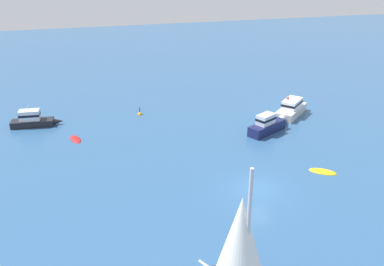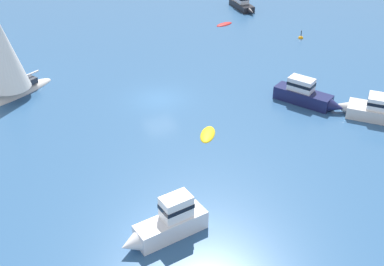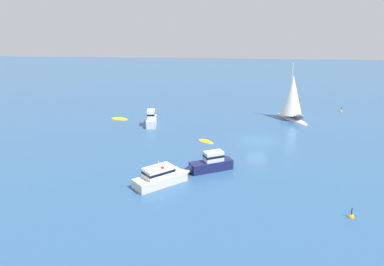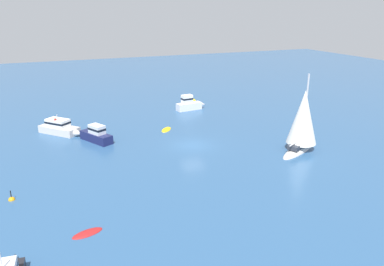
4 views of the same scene
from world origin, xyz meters
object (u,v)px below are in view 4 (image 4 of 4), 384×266
Objects in this scene: motor_cruiser at (190,104)px; sloop at (303,123)px; tender at (87,233)px; powerboat_1 at (60,128)px; rib at (192,100)px; mooring_buoy at (12,200)px; launch at (95,134)px; dinghy at (166,130)px.

motor_cruiser is 0.56× the size of sloop.
tender is 23.31m from powerboat_1.
tender is 0.81× the size of rib.
powerboat_1 is 5.22× the size of mooring_buoy.
motor_cruiser is at bearing 167.50° from rib.
motor_cruiser is at bearing -139.43° from mooring_buoy.
powerboat_1 reaches higher than rib.
launch is 14.47m from mooring_buoy.
powerboat_1 is (0.08, -23.30, 0.76)m from tender.
powerboat_1 reaches higher than launch.
dinghy is at bearing 104.49° from sloop.
sloop reaches higher than rib.
mooring_buoy is at bearing 152.37° from sloop.
sloop is at bearing -176.99° from tender.
dinghy is (-12.40, -19.68, 0.00)m from tender.
tender is 19.25m from launch.
powerboat_1 is (21.58, 9.73, 0.76)m from rib.
motor_cruiser is 31.53m from mooring_buoy.
sloop is (-2.15, 25.53, 3.08)m from rib.
launch is at bearing 122.27° from sloop.
dinghy is 0.42× the size of powerboat_1.
dinghy is (11.26, -12.17, -3.08)m from sloop.
motor_cruiser is 5.99m from rib.
sloop is 8.05× the size of mooring_buoy.
sloop is at bearing -162.22° from rib.
motor_cruiser is 0.90× the size of launch.
powerboat_1 is at bearing -106.93° from mooring_buoy.
rib is at bearing -137.66° from tender.
sloop is 28.60m from powerboat_1.
mooring_buoy is at bearing -146.26° from motor_cruiser.
mooring_buoy is at bearing 147.26° from rib.
mooring_buoy is at bearing -16.81° from dinghy.
rib is at bearing -135.70° from mooring_buoy.
rib is at bearing -176.81° from dinghy.
motor_cruiser is 19.53m from powerboat_1.
dinghy is at bearing -144.28° from mooring_buoy.
launch reaches higher than dinghy.
tender is at bearing -131.24° from motor_cruiser.
sloop is 16.86m from dinghy.
tender is at bearing 142.10° from launch.
rib is 37.02m from mooring_buoy.
launch is at bearing -125.60° from mooring_buoy.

